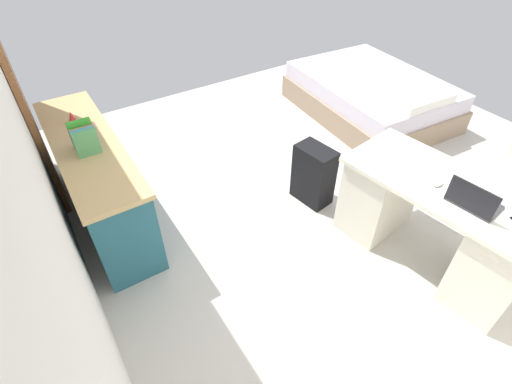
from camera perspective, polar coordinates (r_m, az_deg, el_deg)
name	(u,v)px	position (r m, az deg, el deg)	size (l,w,h in m)	color
ground_plane	(332,194)	(3.81, 11.23, -0.33)	(5.59, 5.59, 0.00)	beige
wall_back	(25,166)	(2.30, -31.19, 3.37)	(4.23, 0.10, 2.57)	silver
door_wooden	(18,92)	(3.81, -31.87, 12.51)	(0.88, 0.05, 2.04)	brown
desk	(434,221)	(3.22, 24.97, -3.96)	(1.51, 0.85, 0.75)	silver
credenza	(98,181)	(3.54, -22.47, 1.54)	(1.80, 0.48, 0.79)	#235B6B
bed	(371,96)	(5.13, 16.73, 13.52)	(2.00, 1.53, 0.58)	gray
suitcase_black	(313,175)	(3.56, 8.54, 2.54)	(0.36, 0.22, 0.57)	black
laptop	(473,201)	(2.86, 29.59, -1.15)	(0.34, 0.26, 0.21)	#333338
computer_mouse	(438,183)	(2.97, 25.45, 1.23)	(0.06, 0.10, 0.03)	white
book_row	(84,138)	(3.17, -24.20, 7.33)	(0.20, 0.17, 0.23)	#509A5D
figurine_small	(72,118)	(3.59, -25.72, 9.95)	(0.08, 0.08, 0.11)	red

